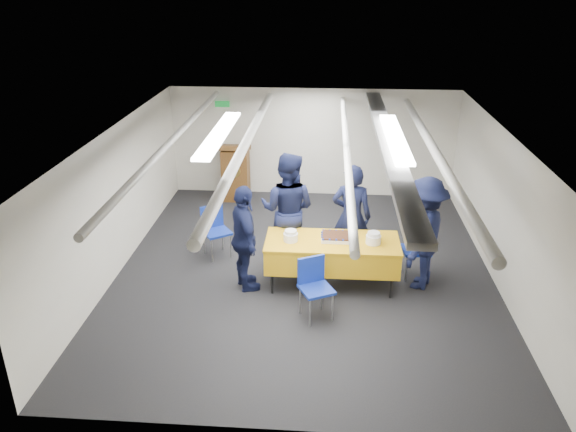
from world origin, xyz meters
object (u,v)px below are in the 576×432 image
object	(u,v)px
sailor_c	(245,239)
chair_left	(215,226)
serving_table	(332,253)
sailor_b	(288,210)
sailor_d	(424,234)
sheet_cake	(336,237)
chair_right	(422,245)
chair_near	(314,282)
podium	(236,172)
sailor_a	(351,217)

from	to	relation	value
sailor_c	chair_left	bearing A→B (deg)	9.31
serving_table	sailor_b	size ratio (longest dim) A/B	1.06
sailor_d	sheet_cake	bearing A→B (deg)	-63.42
sailor_b	serving_table	bearing A→B (deg)	148.81
serving_table	sailor_d	size ratio (longest dim) A/B	1.15
sheet_cake	chair_right	world-z (taller)	chair_right
serving_table	chair_left	distance (m)	2.19
sheet_cake	chair_left	distance (m)	2.23
sailor_b	sailor_d	bearing A→B (deg)	177.05
chair_right	sailor_b	world-z (taller)	sailor_b
chair_near	serving_table	bearing A→B (deg)	73.33
sheet_cake	sailor_b	bearing A→B (deg)	140.37
sheet_cake	chair_near	distance (m)	0.97
chair_near	chair_right	xyz separation A→B (m)	(1.66, 1.25, 0.00)
sheet_cake	chair_left	bearing A→B (deg)	157.23
podium	chair_near	bearing A→B (deg)	-67.49
sailor_c	sailor_d	world-z (taller)	sailor_d
chair_near	sailor_a	distance (m)	1.64
sailor_a	sailor_c	xyz separation A→B (m)	(-1.61, -0.85, -0.04)
podium	chair_left	bearing A→B (deg)	-88.95
sheet_cake	sailor_d	xyz separation A→B (m)	(1.31, 0.06, 0.07)
podium	sailor_c	world-z (taller)	sailor_c
podium	sailor_b	distance (m)	3.08
sailor_a	sailor_b	distance (m)	1.03
sheet_cake	podium	xyz separation A→B (m)	(-2.09, 3.43, -0.20)
sailor_c	serving_table	bearing A→B (deg)	-105.60
podium	sailor_d	size ratio (longest dim) A/B	0.71
sheet_cake	sailor_d	size ratio (longest dim) A/B	0.26
sheet_cake	podium	distance (m)	4.02
chair_right	sailor_d	xyz separation A→B (m)	(-0.05, -0.30, 0.35)
sailor_c	chair_near	bearing A→B (deg)	-144.81
chair_right	sailor_a	xyz separation A→B (m)	(-1.11, 0.26, 0.34)
chair_near	sailor_d	bearing A→B (deg)	30.28
chair_left	podium	bearing A→B (deg)	91.05
sailor_a	podium	bearing A→B (deg)	-42.68
chair_near	chair_right	size ratio (longest dim) A/B	1.00
podium	chair_left	size ratio (longest dim) A/B	1.44
chair_near	sailor_d	world-z (taller)	sailor_d
serving_table	chair_right	world-z (taller)	chair_right
serving_table	podium	xyz separation A→B (m)	(-2.03, 3.48, 0.05)
podium	sailor_b	xyz separation A→B (m)	(1.30, -2.77, 0.34)
sheet_cake	chair_near	size ratio (longest dim) A/B	0.53
sailor_d	chair_left	bearing A→B (deg)	-79.42
serving_table	sailor_d	distance (m)	1.41
chair_right	sheet_cake	bearing A→B (deg)	-164.97
serving_table	sailor_a	size ratio (longest dim) A/B	1.15
sailor_c	sailor_d	xyz separation A→B (m)	(2.67, 0.28, 0.05)
chair_right	sailor_a	size ratio (longest dim) A/B	0.50
sheet_cake	sailor_c	bearing A→B (deg)	-170.80
sheet_cake	sailor_c	size ratio (longest dim) A/B	0.28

